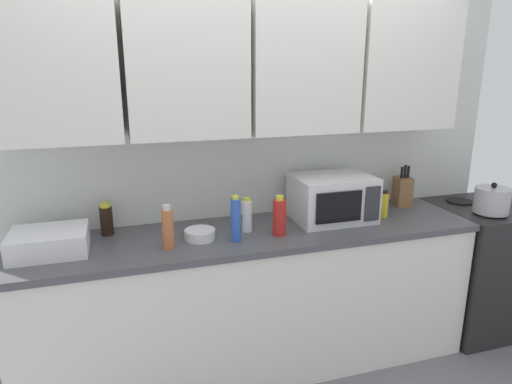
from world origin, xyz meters
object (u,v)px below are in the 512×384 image
(dish_rack, at_px, (49,242))
(bottle_red_sauce, at_px, (279,217))
(bottle_blue_cleaner, at_px, (236,219))
(bottle_spice_jar, at_px, (168,228))
(stove_range, at_px, (485,265))
(kettle, at_px, (492,200))
(bottle_yellow_mustard, at_px, (384,204))
(bottle_white_jar, at_px, (247,215))
(bowl_ceramic_small, at_px, (200,234))
(knife_block, at_px, (403,191))
(bottle_soy_dark, at_px, (106,220))
(microwave, at_px, (332,198))

(dish_rack, xyz_separation_m, bottle_red_sauce, (1.22, -0.10, 0.05))
(bottle_blue_cleaner, relative_size, bottle_spice_jar, 1.09)
(stove_range, xyz_separation_m, kettle, (-0.17, -0.14, 0.54))
(bottle_yellow_mustard, height_order, bottle_blue_cleaner, bottle_blue_cleaner)
(dish_rack, xyz_separation_m, bottle_blue_cleaner, (0.96, -0.12, 0.06))
(stove_range, height_order, bottle_yellow_mustard, bottle_yellow_mustard)
(kettle, height_order, bottle_white_jar, kettle)
(bottle_yellow_mustard, distance_m, bottle_blue_cleaner, 1.01)
(bottle_yellow_mustard, height_order, bowl_ceramic_small, bottle_yellow_mustard)
(kettle, relative_size, bottle_blue_cleaner, 0.84)
(bottle_red_sauce, relative_size, bottle_yellow_mustard, 1.33)
(bottle_blue_cleaner, height_order, bottle_spice_jar, bottle_blue_cleaner)
(kettle, relative_size, bottle_spice_jar, 0.91)
(knife_block, height_order, bottle_red_sauce, knife_block)
(bottle_white_jar, xyz_separation_m, bowl_ceramic_small, (-0.29, -0.04, -0.07))
(bottle_spice_jar, bearing_deg, bottle_soy_dark, 135.87)
(bottle_yellow_mustard, xyz_separation_m, bottle_blue_cleaner, (-1.00, -0.12, 0.04))
(bottle_soy_dark, bearing_deg, stove_range, -4.65)
(bottle_soy_dark, height_order, bottle_white_jar, bottle_white_jar)
(kettle, xyz_separation_m, bottle_red_sauce, (-1.44, 0.06, 0.01))
(knife_block, xyz_separation_m, bottle_blue_cleaner, (-1.26, -0.29, 0.02))
(dish_rack, relative_size, bowl_ceramic_small, 2.22)
(dish_rack, relative_size, knife_block, 1.32)
(kettle, bearing_deg, bowl_ceramic_small, 176.33)
(microwave, bearing_deg, stove_range, -3.37)
(bottle_soy_dark, bearing_deg, bottle_white_jar, -13.27)
(bottle_red_sauce, relative_size, bottle_soy_dark, 1.24)
(dish_rack, bearing_deg, bottle_spice_jar, -10.97)
(knife_block, relative_size, bottle_blue_cleaner, 1.11)
(knife_block, bearing_deg, kettle, -36.64)
(stove_range, distance_m, bottle_yellow_mustard, 1.02)
(microwave, distance_m, bottle_yellow_mustard, 0.34)
(microwave, relative_size, knife_block, 1.66)
(dish_rack, bearing_deg, microwave, 1.79)
(bottle_white_jar, bearing_deg, bottle_spice_jar, -165.74)
(microwave, distance_m, bowl_ceramic_small, 0.87)
(kettle, relative_size, dish_rack, 0.57)
(kettle, relative_size, bottle_soy_dark, 1.16)
(bottle_blue_cleaner, bearing_deg, bottle_white_jar, 51.87)
(microwave, relative_size, bottle_blue_cleaner, 1.84)
(bottle_soy_dark, bearing_deg, knife_block, -0.50)
(microwave, bearing_deg, bottle_red_sauce, -159.40)
(dish_rack, bearing_deg, bottle_white_jar, 0.19)
(kettle, xyz_separation_m, bottle_blue_cleaner, (-1.70, 0.04, 0.03))
(dish_rack, height_order, bottle_spice_jar, bottle_spice_jar)
(bottle_yellow_mustard, height_order, bottle_white_jar, bottle_white_jar)
(knife_block, bearing_deg, bottle_yellow_mustard, -145.60)
(bottle_red_sauce, bearing_deg, bottle_spice_jar, -178.74)
(stove_range, distance_m, kettle, 0.59)
(bowl_ceramic_small, bearing_deg, bottle_red_sauce, -7.93)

